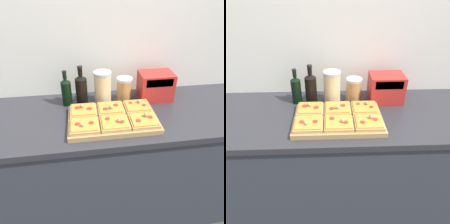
{
  "view_description": "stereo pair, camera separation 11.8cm",
  "coord_description": "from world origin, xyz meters",
  "views": [
    {
      "loc": [
        -0.2,
        -0.87,
        1.69
      ],
      "look_at": [
        -0.03,
        0.26,
        0.97
      ],
      "focal_mm": 35.0,
      "sensor_mm": 36.0,
      "label": 1
    },
    {
      "loc": [
        -0.08,
        -0.88,
        1.69
      ],
      "look_at": [
        -0.03,
        0.26,
        0.97
      ],
      "focal_mm": 35.0,
      "sensor_mm": 36.0,
      "label": 2
    }
  ],
  "objects": [
    {
      "name": "pizza_slice_front_left",
      "position": [
        -0.21,
        0.14,
        0.96
      ],
      "size": [
        0.16,
        0.15,
        0.05
      ],
      "color": "tan",
      "rests_on": "cutting_board"
    },
    {
      "name": "grain_jar_tall",
      "position": [
        -0.07,
        0.48,
        1.03
      ],
      "size": [
        0.12,
        0.12,
        0.23
      ],
      "color": "beige",
      "rests_on": "kitchen_counter"
    },
    {
      "name": "cutting_board",
      "position": [
        -0.03,
        0.23,
        0.93
      ],
      "size": [
        0.54,
        0.34,
        0.03
      ],
      "primitive_type": "cube",
      "color": "tan",
      "rests_on": "kitchen_counter"
    },
    {
      "name": "grain_jar_short",
      "position": [
        0.09,
        0.48,
        1.01
      ],
      "size": [
        0.11,
        0.11,
        0.17
      ],
      "color": "#AD7F4C",
      "rests_on": "kitchen_counter"
    },
    {
      "name": "pizza_slice_front_center",
      "position": [
        -0.03,
        0.14,
        0.96
      ],
      "size": [
        0.16,
        0.15,
        0.05
      ],
      "color": "tan",
      "rests_on": "cutting_board"
    },
    {
      "name": "wine_bottle",
      "position": [
        -0.21,
        0.48,
        1.03
      ],
      "size": [
        0.08,
        0.08,
        0.27
      ],
      "color": "black",
      "rests_on": "kitchen_counter"
    },
    {
      "name": "toaster_oven",
      "position": [
        0.31,
        0.48,
        1.02
      ],
      "size": [
        0.26,
        0.17,
        0.2
      ],
      "color": "red",
      "rests_on": "kitchen_counter"
    },
    {
      "name": "pizza_slice_back_right",
      "position": [
        0.14,
        0.31,
        0.96
      ],
      "size": [
        0.16,
        0.15,
        0.05
      ],
      "color": "tan",
      "rests_on": "cutting_board"
    },
    {
      "name": "wall_back",
      "position": [
        0.0,
        0.67,
        1.25
      ],
      "size": [
        6.0,
        0.06,
        2.5
      ],
      "color": "silver",
      "rests_on": "ground_plane"
    },
    {
      "name": "kitchen_counter",
      "position": [
        0.0,
        0.32,
        0.46
      ],
      "size": [
        2.63,
        0.67,
        0.92
      ],
      "color": "#333842",
      "rests_on": "ground_plane"
    },
    {
      "name": "olive_oil_bottle",
      "position": [
        -0.31,
        0.48,
        1.02
      ],
      "size": [
        0.07,
        0.07,
        0.25
      ],
      "color": "black",
      "rests_on": "kitchen_counter"
    },
    {
      "name": "pizza_slice_back_left",
      "position": [
        -0.21,
        0.31,
        0.96
      ],
      "size": [
        0.16,
        0.15,
        0.05
      ],
      "color": "tan",
      "rests_on": "cutting_board"
    },
    {
      "name": "pizza_slice_back_center",
      "position": [
        -0.03,
        0.31,
        0.96
      ],
      "size": [
        0.16,
        0.15,
        0.05
      ],
      "color": "tan",
      "rests_on": "cutting_board"
    },
    {
      "name": "pizza_slice_front_right",
      "position": [
        0.14,
        0.14,
        0.96
      ],
      "size": [
        0.16,
        0.15,
        0.05
      ],
      "color": "tan",
      "rests_on": "cutting_board"
    }
  ]
}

